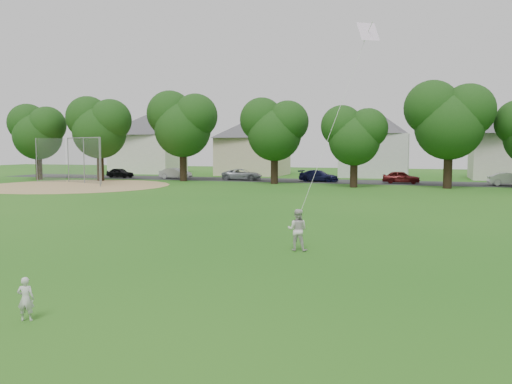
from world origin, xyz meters
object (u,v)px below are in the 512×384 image
(toddler, at_px, (26,299))
(older_boy, at_px, (297,230))
(baseball_backstop, at_px, (80,161))
(kite, at_px, (333,125))

(toddler, relative_size, older_boy, 0.63)
(baseball_backstop, bearing_deg, older_boy, -41.80)
(toddler, xyz_separation_m, baseball_backstop, (-25.27, 34.61, 1.86))
(toddler, bearing_deg, kite, -138.38)
(baseball_backstop, bearing_deg, toddler, -53.86)
(kite, distance_m, baseball_backstop, 39.18)
(kite, bearing_deg, baseball_backstop, 140.11)
(toddler, height_order, older_boy, older_boy)
(toddler, height_order, baseball_backstop, baseball_backstop)
(kite, bearing_deg, toddler, -116.51)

